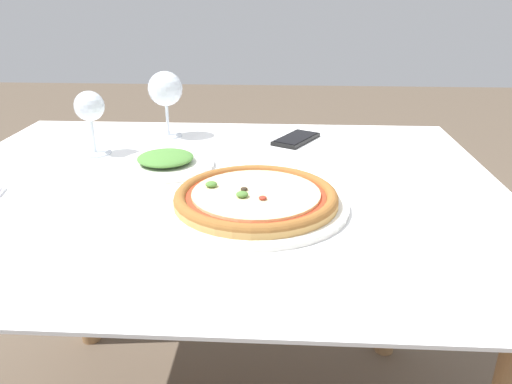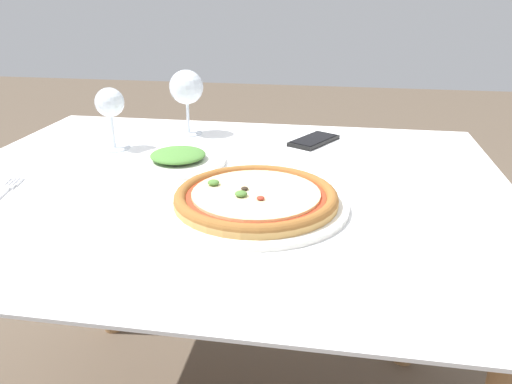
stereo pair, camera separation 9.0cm
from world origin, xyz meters
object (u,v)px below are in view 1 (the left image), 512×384
Objects in this scene: cell_phone at (296,139)px; side_plate at (166,162)px; dining_table at (214,223)px; pizza_plate at (256,199)px; wine_glass_far_right at (165,90)px; wine_glass_far_left at (90,109)px.

cell_phone is 0.75× the size of side_plate.
side_plate reaches higher than dining_table.
dining_table is 3.51× the size of pizza_plate.
wine_glass_far_right is 1.08× the size of cell_phone.
cell_phone is (0.48, 0.13, -0.10)m from wine_glass_far_left.
wine_glass_far_left is at bearing 156.14° from side_plate.
wine_glass_far_left is 0.94× the size of cell_phone.
wine_glass_far_right is at bearing 175.59° from cell_phone.
wine_glass_far_right is (-0.26, 0.45, 0.11)m from pizza_plate.
dining_table is 0.18m from side_plate.
cell_phone is at bearing 60.78° from dining_table.
wine_glass_far_right is 0.80× the size of side_plate.
wine_glass_far_right is 0.27m from side_plate.
pizza_plate is at bearing -50.30° from dining_table.
pizza_plate is at bearing -44.38° from side_plate.
pizza_plate is 0.43m from cell_phone.
wine_glass_far_left is at bearing -131.74° from wine_glass_far_right.
side_plate is at bearing 141.38° from dining_table.
side_plate is (0.19, -0.08, -0.10)m from wine_glass_far_left.
cell_phone is at bearing 15.44° from wine_glass_far_left.
pizza_plate is 0.30m from side_plate.
wine_glass_far_left is 0.22m from wine_glass_far_right.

